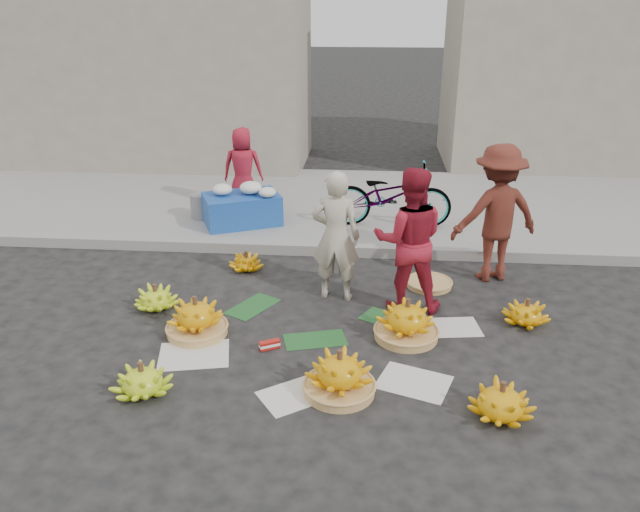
# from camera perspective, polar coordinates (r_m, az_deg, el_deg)

# --- Properties ---
(ground) EXTENTS (80.00, 80.00, 0.00)m
(ground) POSITION_cam_1_polar(r_m,az_deg,el_deg) (6.82, 0.55, -6.88)
(ground) COLOR black
(ground) RESTS_ON ground
(curb) EXTENTS (40.00, 0.25, 0.15)m
(curb) POSITION_cam_1_polar(r_m,az_deg,el_deg) (8.77, 1.63, 0.66)
(curb) COLOR gray
(curb) RESTS_ON ground
(sidewalk) EXTENTS (40.00, 4.00, 0.12)m
(sidewalk) POSITION_cam_1_polar(r_m,az_deg,el_deg) (10.75, 2.27, 4.79)
(sidewalk) COLOR gray
(sidewalk) RESTS_ON ground
(building_left) EXTENTS (6.00, 3.00, 4.00)m
(building_left) POSITION_cam_1_polar(r_m,az_deg,el_deg) (13.91, -14.40, 16.43)
(building_left) COLOR gray
(building_left) RESTS_ON sidewalk
(building_right) EXTENTS (5.00, 3.00, 5.00)m
(building_right) POSITION_cam_1_polar(r_m,az_deg,el_deg) (14.24, 22.51, 17.64)
(building_right) COLOR gray
(building_right) RESTS_ON sidewalk
(newspaper_scatter) EXTENTS (3.20, 1.80, 0.00)m
(newspaper_scatter) POSITION_cam_1_polar(r_m,az_deg,el_deg) (6.14, -0.02, -10.54)
(newspaper_scatter) COLOR silver
(newspaper_scatter) RESTS_ON ground
(banana_leaves) EXTENTS (2.00, 1.00, 0.00)m
(banana_leaves) POSITION_cam_1_polar(r_m,az_deg,el_deg) (7.00, -0.15, -6.01)
(banana_leaves) COLOR #18491F
(banana_leaves) RESTS_ON ground
(banana_bunch_0) EXTENTS (0.64, 0.64, 0.45)m
(banana_bunch_0) POSITION_cam_1_polar(r_m,az_deg,el_deg) (6.81, -11.25, -5.59)
(banana_bunch_0) COLOR #B3854B
(banana_bunch_0) RESTS_ON ground
(banana_bunch_1) EXTENTS (0.54, 0.54, 0.33)m
(banana_bunch_1) POSITION_cam_1_polar(r_m,az_deg,el_deg) (6.00, -15.94, -10.87)
(banana_bunch_1) COLOR #95BF1B
(banana_bunch_1) RESTS_ON ground
(banana_bunch_2) EXTENTS (0.74, 0.74, 0.45)m
(banana_bunch_2) POSITION_cam_1_polar(r_m,az_deg,el_deg) (5.76, 1.79, -10.80)
(banana_bunch_2) COLOR #B3854B
(banana_bunch_2) RESTS_ON ground
(banana_bunch_3) EXTENTS (0.63, 0.63, 0.35)m
(banana_bunch_3) POSITION_cam_1_polar(r_m,az_deg,el_deg) (5.70, 16.23, -12.67)
(banana_bunch_3) COLOR #E7A50B
(banana_bunch_3) RESTS_ON ground
(banana_bunch_4) EXTENTS (0.70, 0.70, 0.46)m
(banana_bunch_4) POSITION_cam_1_polar(r_m,az_deg,el_deg) (6.67, 7.94, -5.92)
(banana_bunch_4) COLOR #B3854B
(banana_bunch_4) RESTS_ON ground
(banana_bunch_5) EXTENTS (0.61, 0.61, 0.31)m
(banana_bunch_5) POSITION_cam_1_polar(r_m,az_deg,el_deg) (7.28, 18.34, -4.98)
(banana_bunch_5) COLOR #E7A50B
(banana_bunch_5) RESTS_ON ground
(banana_bunch_6) EXTENTS (0.62, 0.62, 0.31)m
(banana_bunch_6) POSITION_cam_1_polar(r_m,az_deg,el_deg) (7.47, -14.76, -3.77)
(banana_bunch_6) COLOR #95BF1B
(banana_bunch_6) RESTS_ON ground
(banana_bunch_7) EXTENTS (0.49, 0.49, 0.26)m
(banana_bunch_7) POSITION_cam_1_polar(r_m,az_deg,el_deg) (8.30, -6.76, -0.60)
(banana_bunch_7) COLOR #E7A50B
(banana_bunch_7) RESTS_ON ground
(basket_spare) EXTENTS (0.64, 0.64, 0.06)m
(basket_spare) POSITION_cam_1_polar(r_m,az_deg,el_deg) (7.93, 9.94, -2.51)
(basket_spare) COLOR #B3854B
(basket_spare) RESTS_ON ground
(incense_stack) EXTENTS (0.22, 0.16, 0.09)m
(incense_stack) POSITION_cam_1_polar(r_m,az_deg,el_deg) (6.50, -4.63, -8.10)
(incense_stack) COLOR #AA1A12
(incense_stack) RESTS_ON ground
(vendor_cream) EXTENTS (0.61, 0.43, 1.57)m
(vendor_cream) POSITION_cam_1_polar(r_m,az_deg,el_deg) (7.24, 1.46, 1.81)
(vendor_cream) COLOR beige
(vendor_cream) RESTS_ON ground
(vendor_red) EXTENTS (0.82, 0.64, 1.68)m
(vendor_red) POSITION_cam_1_polar(r_m,az_deg,el_deg) (7.05, 8.15, 1.44)
(vendor_red) COLOR #AC1A2A
(vendor_red) RESTS_ON ground
(man_striped) EXTENTS (1.27, 0.95, 1.74)m
(man_striped) POSITION_cam_1_polar(r_m,az_deg,el_deg) (8.05, 15.83, 3.75)
(man_striped) COLOR maroon
(man_striped) RESTS_ON ground
(flower_table) EXTENTS (1.30, 1.09, 0.65)m
(flower_table) POSITION_cam_1_polar(r_m,az_deg,el_deg) (9.61, -7.11, 4.47)
(flower_table) COLOR #17429A
(flower_table) RESTS_ON sidewalk
(grey_bucket) EXTENTS (0.34, 0.34, 0.39)m
(grey_bucket) POSITION_cam_1_polar(r_m,az_deg,el_deg) (10.00, -10.79, 4.54)
(grey_bucket) COLOR slate
(grey_bucket) RESTS_ON sidewalk
(flower_vendor) EXTENTS (0.68, 0.48, 1.32)m
(flower_vendor) POSITION_cam_1_polar(r_m,az_deg,el_deg) (10.30, -7.06, 8.00)
(flower_vendor) COLOR #AC1A2A
(flower_vendor) RESTS_ON sidewalk
(bicycle) EXTENTS (0.63, 1.82, 0.96)m
(bicycle) POSITION_cam_1_polar(r_m,az_deg,el_deg) (9.44, 6.47, 5.52)
(bicycle) COLOR gray
(bicycle) RESTS_ON sidewalk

